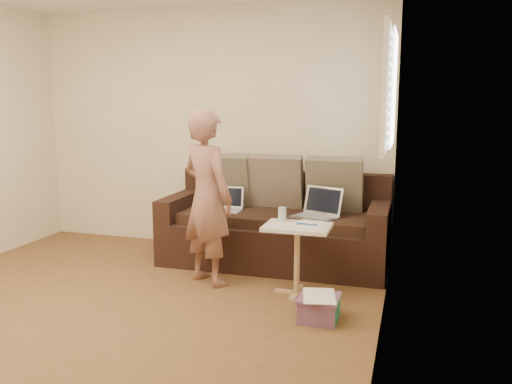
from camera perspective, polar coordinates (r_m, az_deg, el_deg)
floor at (r=4.15m, az=-16.84°, el=-13.35°), size 4.50×4.50×0.00m
wall_back at (r=5.83m, az=-5.16°, el=6.80°), size 4.00×0.00×4.00m
wall_right at (r=3.17m, az=13.63°, el=4.07°), size 0.00×4.50×4.50m
window_blinds at (r=4.66m, az=14.29°, el=10.72°), size 0.12×0.88×1.08m
sofa at (r=5.23m, az=2.09°, el=-3.21°), size 2.20×0.95×0.85m
pillow_left at (r=5.52m, az=-3.39°, el=1.34°), size 0.55×0.29×0.57m
pillow_mid at (r=5.38m, az=2.19°, el=1.12°), size 0.55×0.27×0.57m
pillow_right at (r=5.24m, az=8.50°, el=0.80°), size 0.55×0.28×0.57m
laptop_silver at (r=4.97m, az=6.38°, el=-2.82°), size 0.48×0.42×0.27m
laptop_white at (r=5.27m, az=-3.44°, el=-2.05°), size 0.34×0.25×0.23m
person at (r=4.61m, az=-5.31°, el=-0.59°), size 0.68×0.60×1.55m
side_table at (r=4.43m, az=4.46°, el=-7.35°), size 0.54×0.38×0.60m
drinking_glass at (r=4.46m, az=2.86°, el=-2.44°), size 0.07×0.07×0.12m
scissors at (r=4.35m, az=5.53°, el=-3.51°), size 0.20×0.16×0.02m
paper_on_table at (r=4.37m, az=5.67°, el=-3.51°), size 0.25×0.33×0.00m
striped_box at (r=4.01m, az=6.85°, el=-12.37°), size 0.30×0.30×0.19m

